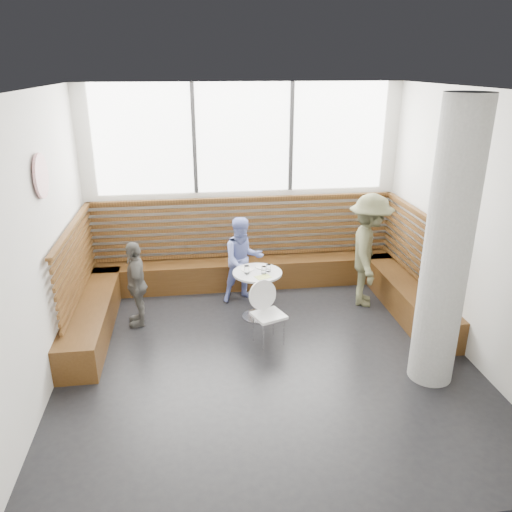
{
  "coord_description": "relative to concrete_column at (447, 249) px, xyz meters",
  "views": [
    {
      "loc": [
        -0.85,
        -5.27,
        3.45
      ],
      "look_at": [
        0.0,
        1.0,
        1.0
      ],
      "focal_mm": 35.0,
      "sensor_mm": 36.0,
      "label": 1
    }
  ],
  "objects": [
    {
      "name": "plate_near",
      "position": [
        -1.95,
        1.8,
        -0.88
      ],
      "size": [
        0.18,
        0.18,
        0.01
      ],
      "primitive_type": "cylinder",
      "color": "white",
      "rests_on": "cafe_table"
    },
    {
      "name": "glass_mid",
      "position": [
        -1.74,
        1.64,
        -0.83
      ],
      "size": [
        0.07,
        0.07,
        0.11
      ],
      "primitive_type": "cylinder",
      "color": "white",
      "rests_on": "cafe_table"
    },
    {
      "name": "child_back",
      "position": [
        -1.95,
        2.31,
        -0.93
      ],
      "size": [
        0.74,
        0.63,
        1.33
      ],
      "primitive_type": "imported",
      "rotation": [
        0.0,
        0.0,
        0.2
      ],
      "color": "#7C8AD7",
      "rests_on": "ground"
    },
    {
      "name": "cafe_chair",
      "position": [
        -1.77,
        1.05,
        -1.12
      ],
      "size": [
        0.4,
        0.39,
        0.83
      ],
      "rotation": [
        0.0,
        0.0,
        0.37
      ],
      "color": "white",
      "rests_on": "ground"
    },
    {
      "name": "plate_far",
      "position": [
        -1.71,
        1.87,
        -0.88
      ],
      "size": [
        0.22,
        0.22,
        0.02
      ],
      "primitive_type": "cylinder",
      "color": "white",
      "rests_on": "cafe_table"
    },
    {
      "name": "adult_man",
      "position": [
        -0.11,
        1.96,
        -0.74
      ],
      "size": [
        0.96,
        1.25,
        1.71
      ],
      "primitive_type": "imported",
      "rotation": [
        0.0,
        0.0,
        1.24
      ],
      "color": "brown",
      "rests_on": "ground"
    },
    {
      "name": "glass_left",
      "position": [
        -1.97,
        1.67,
        -0.83
      ],
      "size": [
        0.07,
        0.07,
        0.12
      ],
      "primitive_type": "cylinder",
      "color": "white",
      "rests_on": "cafe_table"
    },
    {
      "name": "booth",
      "position": [
        -1.85,
        2.37,
        -1.19
      ],
      "size": [
        5.0,
        2.5,
        1.44
      ],
      "color": "#422810",
      "rests_on": "ground"
    },
    {
      "name": "wall_art",
      "position": [
        -4.31,
        1.0,
        0.7
      ],
      "size": [
        0.03,
        0.5,
        0.5
      ],
      "primitive_type": "cylinder",
      "rotation": [
        0.0,
        1.57,
        0.0
      ],
      "color": "white",
      "rests_on": "room"
    },
    {
      "name": "room",
      "position": [
        -1.85,
        0.6,
        0.0
      ],
      "size": [
        5.0,
        5.0,
        3.2
      ],
      "color": "silver",
      "rests_on": "ground"
    },
    {
      "name": "child_left",
      "position": [
        -3.5,
        1.77,
        -0.99
      ],
      "size": [
        0.36,
        0.74,
        1.22
      ],
      "primitive_type": "imported",
      "rotation": [
        0.0,
        0.0,
        -1.48
      ],
      "color": "#5C5953",
      "rests_on": "ground"
    },
    {
      "name": "cafe_table",
      "position": [
        -1.82,
        1.71,
        -1.09
      ],
      "size": [
        0.7,
        0.7,
        0.72
      ],
      "color": "silver",
      "rests_on": "ground"
    },
    {
      "name": "concrete_column",
      "position": [
        0.0,
        0.0,
        0.0
      ],
      "size": [
        0.5,
        0.5,
        3.2
      ],
      "primitive_type": "cylinder",
      "color": "gray",
      "rests_on": "ground"
    },
    {
      "name": "glass_right",
      "position": [
        -1.66,
        1.71,
        -0.83
      ],
      "size": [
        0.07,
        0.07,
        0.1
      ],
      "primitive_type": "cylinder",
      "color": "white",
      "rests_on": "cafe_table"
    },
    {
      "name": "menu_card",
      "position": [
        -1.76,
        1.52,
        -0.88
      ],
      "size": [
        0.24,
        0.21,
        0.0
      ],
      "primitive_type": "cube",
      "rotation": [
        0.0,
        0.0,
        0.34
      ],
      "color": "#A5C64C",
      "rests_on": "cafe_table"
    }
  ]
}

